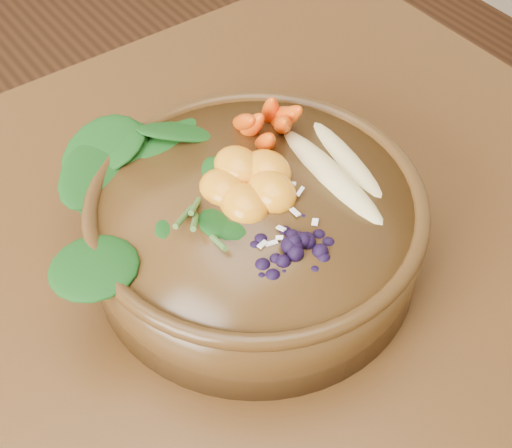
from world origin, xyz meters
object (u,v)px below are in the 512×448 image
at_px(kale_heap, 177,154).
at_px(blueberry_pile, 294,231).
at_px(mandarin_cluster, 249,172).
at_px(banana_halves, 340,155).
at_px(carrot_cluster, 269,93).
at_px(stoneware_bowl, 256,231).

relative_size(kale_heap, blueberry_pile, 1.42).
bearing_deg(mandarin_cluster, blueberry_pile, -98.85).
height_order(mandarin_cluster, blueberry_pile, blueberry_pile).
bearing_deg(banana_halves, carrot_cluster, 113.06).
xyz_separation_m(kale_heap, mandarin_cluster, (0.04, -0.06, -0.01)).
height_order(carrot_cluster, banana_halves, carrot_cluster).
distance_m(stoneware_bowl, blueberry_pile, 0.10).
distance_m(carrot_cluster, blueberry_pile, 0.17).
xyz_separation_m(banana_halves, mandarin_cluster, (-0.09, 0.03, 0.00)).
bearing_deg(banana_halves, kale_heap, 156.45).
bearing_deg(kale_heap, banana_halves, -33.13).
xyz_separation_m(stoneware_bowl, kale_heap, (-0.04, 0.08, 0.07)).
distance_m(mandarin_cluster, blueberry_pile, 0.09).
bearing_deg(stoneware_bowl, blueberry_pile, -96.72).
bearing_deg(blueberry_pile, mandarin_cluster, 81.15).
height_order(stoneware_bowl, mandarin_cluster, mandarin_cluster).
bearing_deg(kale_heap, stoneware_bowl, -62.71).
relative_size(stoneware_bowl, kale_heap, 1.53).
distance_m(stoneware_bowl, carrot_cluster, 0.14).
bearing_deg(banana_halves, stoneware_bowl, -177.26).
bearing_deg(blueberry_pile, stoneware_bowl, 83.28).
bearing_deg(banana_halves, mandarin_cluster, 170.25).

